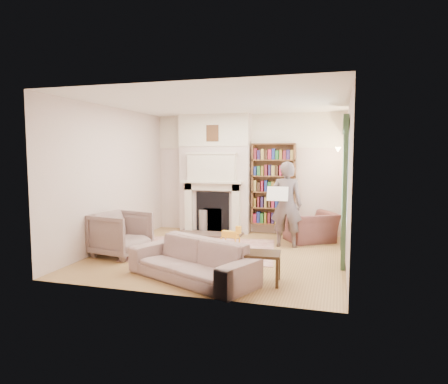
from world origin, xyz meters
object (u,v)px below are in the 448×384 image
(sofa, at_px, (192,260))
(armchair_left, at_px, (121,234))
(bookcase, at_px, (273,184))
(armchair_reading, at_px, (311,227))
(coffee_table, at_px, (256,267))
(paraffin_heater, at_px, (204,221))
(man_reading, at_px, (286,204))
(rocking_horse, at_px, (230,237))

(sofa, bearing_deg, armchair_left, 175.58)
(bookcase, xyz_separation_m, armchair_reading, (0.90, -0.56, -0.86))
(coffee_table, bearing_deg, armchair_left, 158.05)
(coffee_table, xyz_separation_m, paraffin_heater, (-1.95, 3.33, 0.05))
(armchair_left, distance_m, man_reading, 3.26)
(bookcase, bearing_deg, sofa, -99.62)
(armchair_reading, distance_m, armchair_left, 3.93)
(armchair_reading, height_order, man_reading, man_reading)
(bookcase, bearing_deg, armchair_left, -131.14)
(armchair_reading, distance_m, man_reading, 0.93)
(armchair_left, relative_size, sofa, 0.43)
(armchair_left, bearing_deg, man_reading, -50.38)
(bookcase, distance_m, coffee_table, 3.69)
(rocking_horse, bearing_deg, armchair_left, -135.87)
(paraffin_heater, height_order, rocking_horse, paraffin_heater)
(bookcase, height_order, armchair_reading, bookcase)
(bookcase, height_order, coffee_table, bookcase)
(sofa, bearing_deg, paraffin_heater, 130.58)
(bookcase, distance_m, sofa, 3.84)
(armchair_reading, height_order, coffee_table, armchair_reading)
(sofa, xyz_separation_m, coffee_table, (0.95, 0.14, -0.07))
(sofa, distance_m, man_reading, 2.80)
(bookcase, distance_m, armchair_left, 3.70)
(man_reading, xyz_separation_m, coffee_table, (-0.13, -2.39, -0.64))
(bookcase, height_order, sofa, bookcase)
(paraffin_heater, bearing_deg, coffee_table, -59.57)
(armchair_left, relative_size, paraffin_heater, 1.62)
(armchair_left, xyz_separation_m, coffee_table, (2.70, -0.82, -0.18))
(bookcase, bearing_deg, rocking_horse, -109.57)
(coffee_table, distance_m, paraffin_heater, 3.86)
(armchair_reading, height_order, armchair_left, armchair_left)
(armchair_left, height_order, man_reading, man_reading)
(man_reading, bearing_deg, paraffin_heater, -25.79)
(paraffin_heater, bearing_deg, man_reading, -24.33)
(armchair_left, xyz_separation_m, paraffin_heater, (0.75, 2.50, -0.13))
(bookcase, distance_m, armchair_reading, 1.36)
(rocking_horse, bearing_deg, man_reading, 38.31)
(armchair_left, height_order, sofa, armchair_left)
(bookcase, relative_size, sofa, 0.90)
(armchair_reading, xyz_separation_m, sofa, (-1.52, -3.12, -0.02))
(paraffin_heater, bearing_deg, bookcase, 7.68)
(coffee_table, height_order, paraffin_heater, paraffin_heater)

